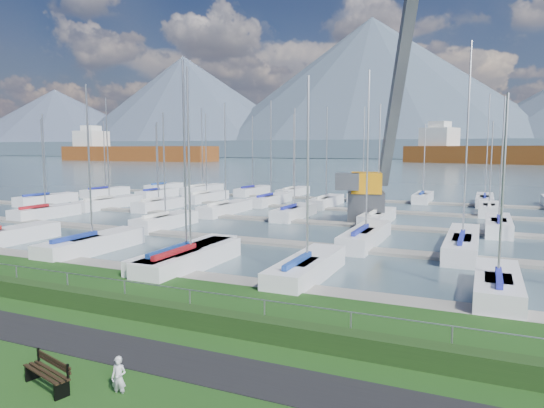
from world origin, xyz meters
The scene contains 13 objects.
path centered at (0.00, -3.00, 0.01)m, with size 160.00×2.00×0.04m, color black.
water centered at (0.00, 260.00, -0.40)m, with size 800.00×540.00×0.20m, color #485E69.
hedge centered at (0.00, -0.40, 0.35)m, with size 80.00×0.70×0.70m, color #1C3513.
fence centered at (0.00, 0.00, 1.20)m, with size 0.04×0.04×80.00m, color gray.
foothill centered at (0.00, 330.00, 6.00)m, with size 900.00×80.00×12.00m, color #485A69.
mountains centered at (7.35, 404.62, 46.68)m, with size 1190.00×360.00×115.00m.
docks centered at (0.00, 26.00, -0.22)m, with size 90.00×41.60×0.25m.
bench_right centered at (1.31, -5.70, 0.42)m, with size 1.85×0.89×0.85m.
person centered at (3.23, -5.18, 0.57)m, with size 0.42×0.27×1.14m, color silver.
crane centered at (2.44, 29.59, 5.33)m, with size 7.01×13.13×22.35m.
cargo_ship_west centered at (-163.63, 194.72, 3.63)m, with size 90.24×18.00×21.50m.
cargo_ship_mid centered at (16.94, 218.75, 3.62)m, with size 92.01×50.00×21.50m.
sailboat_fleet centered at (-2.01, 28.29, 5.41)m, with size 75.69×50.16×13.52m.
Camera 1 is at (11.66, -14.50, 6.32)m, focal length 32.00 mm.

